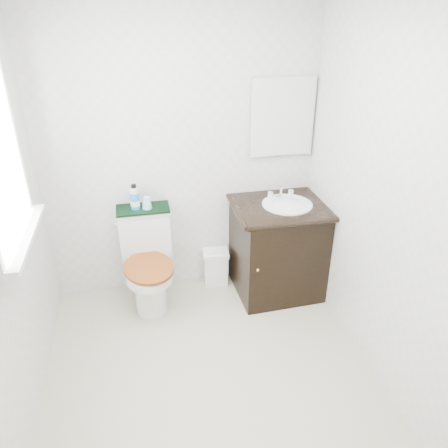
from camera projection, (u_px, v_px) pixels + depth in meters
name	position (u px, v px, depth m)	size (l,w,h in m)	color
floor	(211.00, 378.00, 2.95)	(2.40, 2.40, 0.00)	beige
wall_back	(181.00, 153.00, 3.45)	(2.40, 2.40, 0.00)	silver
wall_front	(276.00, 389.00, 1.36)	(2.40, 2.40, 0.00)	silver
wall_right	(389.00, 203.00, 2.61)	(2.40, 2.40, 0.00)	silver
mirror	(282.00, 117.00, 3.46)	(0.50, 0.02, 0.60)	silver
toilet	(148.00, 265.00, 3.57)	(0.44, 0.65, 0.79)	white
vanity	(280.00, 245.00, 3.68)	(0.79, 0.68, 0.92)	black
trash_bin	(216.00, 267.00, 3.88)	(0.24, 0.20, 0.32)	white
towel	(143.00, 209.00, 3.47)	(0.42, 0.22, 0.02)	black
mouthwash_bottle	(135.00, 198.00, 3.41)	(0.07, 0.07, 0.21)	blue
cup	(147.00, 203.00, 3.44)	(0.08, 0.08, 0.10)	#88C1DF
soap_bar	(279.00, 197.00, 3.61)	(0.07, 0.04, 0.02)	#186C77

